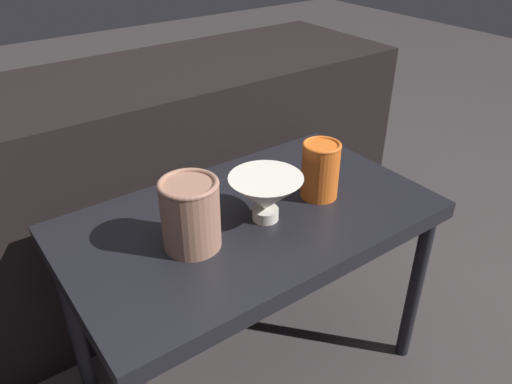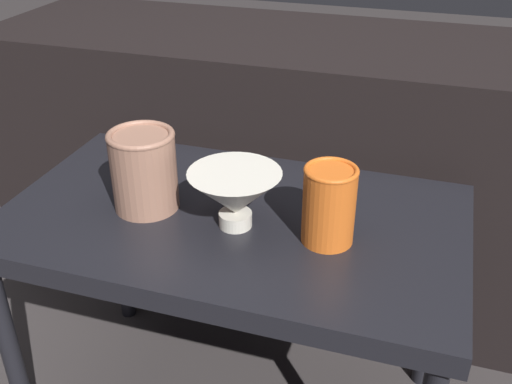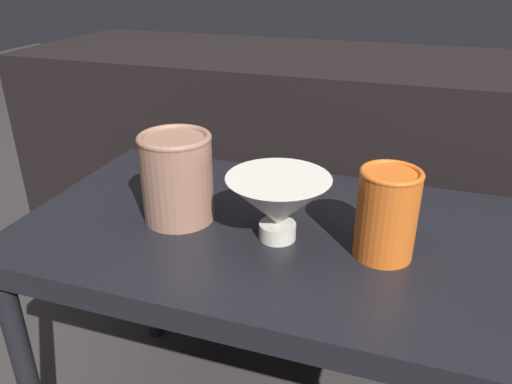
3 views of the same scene
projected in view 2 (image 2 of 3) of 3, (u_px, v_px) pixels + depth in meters
The scene contains 5 objects.
table at pixel (233, 238), 1.11m from camera, with size 0.83×0.49×0.51m.
couch_backdrop at pixel (301, 165), 1.61m from camera, with size 1.62×0.50×0.69m.
bowl at pixel (235, 194), 1.02m from camera, with size 0.16×0.16×0.10m.
vase_textured_left at pixel (144, 169), 1.07m from camera, with size 0.12×0.12×0.15m.
vase_colorful_right at pixel (329, 204), 0.98m from camera, with size 0.09×0.09×0.14m.
Camera 2 is at (0.32, -0.87, 1.08)m, focal length 42.00 mm.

